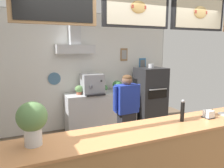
{
  "coord_description": "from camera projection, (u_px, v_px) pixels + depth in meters",
  "views": [
    {
      "loc": [
        -1.31,
        -2.37,
        2.0
      ],
      "look_at": [
        0.1,
        0.87,
        1.4
      ],
      "focal_mm": 34.54,
      "sensor_mm": 36.0,
      "label": 1
    }
  ],
  "objects": [
    {
      "name": "back_wall_assembly",
      "position": [
        79.0,
        68.0,
        5.1
      ],
      "size": [
        4.99,
        3.01,
        2.83
      ],
      "color": "gray",
      "rests_on": "ground_plane"
    },
    {
      "name": "potted_rosemary",
      "position": [
        79.0,
        90.0,
        4.97
      ],
      "size": [
        0.18,
        0.18,
        0.21
      ],
      "color": "#9E563D",
      "rests_on": "back_prep_counter"
    },
    {
      "name": "back_prep_counter",
      "position": [
        101.0,
        111.0,
        5.27
      ],
      "size": [
        1.72,
        0.52,
        0.92
      ],
      "color": "silver",
      "rests_on": "ground_plane"
    },
    {
      "name": "potted_basil",
      "position": [
        105.0,
        88.0,
        5.19
      ],
      "size": [
        0.15,
        0.15,
        0.18
      ],
      "color": "beige",
      "rests_on": "back_prep_counter"
    },
    {
      "name": "espresso_machine",
      "position": [
        92.0,
        84.0,
        5.04
      ],
      "size": [
        0.49,
        0.49,
        0.47
      ],
      "color": "#A3A5AD",
      "rests_on": "back_prep_counter"
    },
    {
      "name": "potted_oregano",
      "position": [
        117.0,
        85.0,
        5.34
      ],
      "size": [
        0.23,
        0.23,
        0.27
      ],
      "color": "#9E563D",
      "rests_on": "back_prep_counter"
    },
    {
      "name": "pizza_oven",
      "position": [
        150.0,
        96.0,
        5.6
      ],
      "size": [
        0.71,
        0.66,
        1.59
      ],
      "color": "#232326",
      "rests_on": "ground_plane"
    },
    {
      "name": "basil_vase",
      "position": [
        32.0,
        121.0,
        2.08
      ],
      "size": [
        0.29,
        0.29,
        0.44
      ],
      "color": "silver",
      "rests_on": "service_counter"
    },
    {
      "name": "condiment_plate",
      "position": [
        224.0,
        114.0,
        3.08
      ],
      "size": [
        0.16,
        0.16,
        0.01
      ],
      "color": "white",
      "rests_on": "service_counter"
    },
    {
      "name": "napkin_holder",
      "position": [
        208.0,
        114.0,
        2.93
      ],
      "size": [
        0.14,
        0.13,
        0.12
      ],
      "color": "#262628",
      "rests_on": "service_counter"
    },
    {
      "name": "shop_worker",
      "position": [
        127.0,
        112.0,
        4.03
      ],
      "size": [
        0.57,
        0.25,
        1.51
      ],
      "rotation": [
        0.0,
        0.0,
        3.21
      ],
      "color": "#232328",
      "rests_on": "ground_plane"
    },
    {
      "name": "pepper_grinder",
      "position": [
        182.0,
        111.0,
        2.77
      ],
      "size": [
        0.05,
        0.05,
        0.29
      ],
      "color": "black",
      "rests_on": "service_counter"
    }
  ]
}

